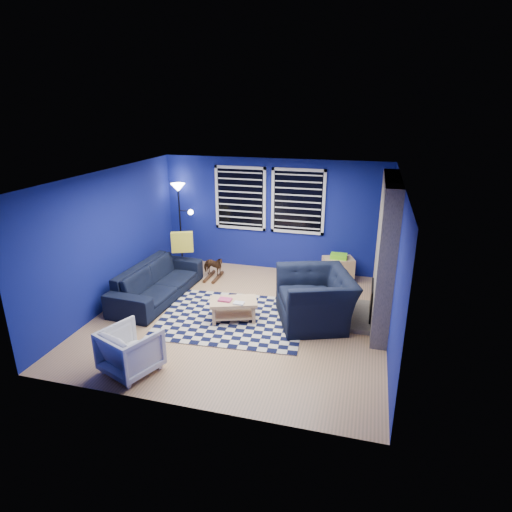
{
  "coord_description": "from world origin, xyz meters",
  "views": [
    {
      "loc": [
        2.05,
        -6.53,
        3.58
      ],
      "look_at": [
        0.2,
        0.3,
        1.06
      ],
      "focal_mm": 30.0,
      "sensor_mm": 36.0,
      "label": 1
    }
  ],
  "objects_px": {
    "cabinet": "(338,269)",
    "rocking_horse": "(213,266)",
    "coffee_table": "(233,306)",
    "floor_lamp": "(179,199)",
    "sofa": "(157,282)",
    "tv": "(389,222)",
    "armchair_big": "(315,298)",
    "armchair_bent": "(131,350)"
  },
  "relations": [
    {
      "from": "armchair_big",
      "to": "coffee_table",
      "type": "bearing_deg",
      "value": -96.74
    },
    {
      "from": "sofa",
      "to": "coffee_table",
      "type": "distance_m",
      "value": 1.79
    },
    {
      "from": "tv",
      "to": "armchair_big",
      "type": "bearing_deg",
      "value": -122.37
    },
    {
      "from": "cabinet",
      "to": "rocking_horse",
      "type": "bearing_deg",
      "value": 173.08
    },
    {
      "from": "rocking_horse",
      "to": "coffee_table",
      "type": "relative_size",
      "value": 0.56
    },
    {
      "from": "rocking_horse",
      "to": "coffee_table",
      "type": "height_order",
      "value": "rocking_horse"
    },
    {
      "from": "tv",
      "to": "sofa",
      "type": "height_order",
      "value": "tv"
    },
    {
      "from": "rocking_horse",
      "to": "sofa",
      "type": "bearing_deg",
      "value": 158.4
    },
    {
      "from": "armchair_big",
      "to": "floor_lamp",
      "type": "relative_size",
      "value": 0.71
    },
    {
      "from": "armchair_bent",
      "to": "coffee_table",
      "type": "height_order",
      "value": "armchair_bent"
    },
    {
      "from": "sofa",
      "to": "cabinet",
      "type": "height_order",
      "value": "sofa"
    },
    {
      "from": "sofa",
      "to": "armchair_big",
      "type": "bearing_deg",
      "value": -90.31
    },
    {
      "from": "tv",
      "to": "cabinet",
      "type": "bearing_deg",
      "value": 174.24
    },
    {
      "from": "cabinet",
      "to": "floor_lamp",
      "type": "relative_size",
      "value": 0.38
    },
    {
      "from": "cabinet",
      "to": "sofa",
      "type": "bearing_deg",
      "value": -171.03
    },
    {
      "from": "coffee_table",
      "to": "floor_lamp",
      "type": "height_order",
      "value": "floor_lamp"
    },
    {
      "from": "armchair_big",
      "to": "cabinet",
      "type": "xyz_separation_m",
      "value": [
        0.23,
        1.92,
        -0.17
      ]
    },
    {
      "from": "sofa",
      "to": "armchair_bent",
      "type": "distance_m",
      "value": 2.46
    },
    {
      "from": "cabinet",
      "to": "floor_lamp",
      "type": "height_order",
      "value": "floor_lamp"
    },
    {
      "from": "floor_lamp",
      "to": "sofa",
      "type": "bearing_deg",
      "value": -80.17
    },
    {
      "from": "sofa",
      "to": "floor_lamp",
      "type": "bearing_deg",
      "value": 12.73
    },
    {
      "from": "armchair_big",
      "to": "cabinet",
      "type": "relative_size",
      "value": 1.86
    },
    {
      "from": "tv",
      "to": "armchair_bent",
      "type": "height_order",
      "value": "tv"
    },
    {
      "from": "coffee_table",
      "to": "tv",
      "type": "bearing_deg",
      "value": 40.63
    },
    {
      "from": "armchair_big",
      "to": "coffee_table",
      "type": "height_order",
      "value": "armchair_big"
    },
    {
      "from": "rocking_horse",
      "to": "coffee_table",
      "type": "distance_m",
      "value": 1.99
    },
    {
      "from": "sofa",
      "to": "armchair_big",
      "type": "distance_m",
      "value": 3.1
    },
    {
      "from": "coffee_table",
      "to": "cabinet",
      "type": "distance_m",
      "value": 2.77
    },
    {
      "from": "sofa",
      "to": "rocking_horse",
      "type": "relative_size",
      "value": 4.41
    },
    {
      "from": "floor_lamp",
      "to": "rocking_horse",
      "type": "bearing_deg",
      "value": -34.37
    },
    {
      "from": "sofa",
      "to": "cabinet",
      "type": "distance_m",
      "value": 3.75
    },
    {
      "from": "rocking_horse",
      "to": "coffee_table",
      "type": "xyz_separation_m",
      "value": [
        1.02,
        -1.71,
        -0.01
      ]
    },
    {
      "from": "tv",
      "to": "rocking_horse",
      "type": "distance_m",
      "value": 3.74
    },
    {
      "from": "tv",
      "to": "coffee_table",
      "type": "bearing_deg",
      "value": -139.37
    },
    {
      "from": "sofa",
      "to": "armchair_bent",
      "type": "xyz_separation_m",
      "value": [
        0.79,
        -2.33,
        -0.0
      ]
    },
    {
      "from": "floor_lamp",
      "to": "coffee_table",
      "type": "bearing_deg",
      "value": -49.8
    },
    {
      "from": "tv",
      "to": "sofa",
      "type": "xyz_separation_m",
      "value": [
        -4.25,
        -1.65,
        -1.07
      ]
    },
    {
      "from": "tv",
      "to": "cabinet",
      "type": "xyz_separation_m",
      "value": [
        -0.93,
        0.09,
        -1.13
      ]
    },
    {
      "from": "coffee_table",
      "to": "floor_lamp",
      "type": "bearing_deg",
      "value": 130.2
    },
    {
      "from": "armchair_big",
      "to": "coffee_table",
      "type": "distance_m",
      "value": 1.43
    },
    {
      "from": "rocking_horse",
      "to": "floor_lamp",
      "type": "distance_m",
      "value": 1.78
    },
    {
      "from": "armchair_big",
      "to": "coffee_table",
      "type": "relative_size",
      "value": 1.47
    }
  ]
}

